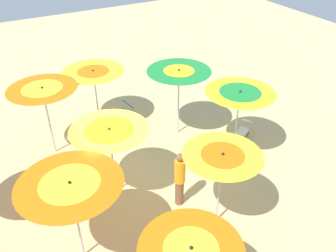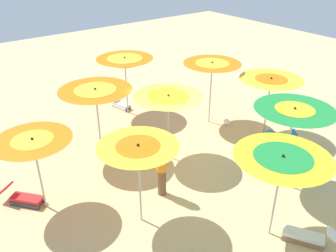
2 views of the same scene
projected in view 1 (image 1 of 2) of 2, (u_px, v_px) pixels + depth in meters
ground at (124, 183)px, 11.00m from camera, size 37.41×37.41×0.04m
beach_umbrella_1 at (222, 161)px, 8.58m from camera, size 1.94×1.94×2.32m
beach_umbrella_2 at (239, 98)px, 11.18m from camera, size 2.19×2.19×2.34m
beach_umbrella_3 at (71, 190)px, 7.62m from camera, size 2.30×2.30×2.42m
beach_umbrella_4 at (110, 135)px, 9.53m from camera, size 2.14×2.14×2.28m
beach_umbrella_5 at (179, 76)px, 12.02m from camera, size 2.17×2.17×2.53m
beach_umbrella_7 at (43, 93)px, 11.05m from camera, size 2.14×2.14×2.49m
beach_umbrella_8 at (94, 77)px, 12.72m from camera, size 2.20×2.20×2.23m
lounger_0 at (118, 113)px, 13.99m from camera, size 1.29×0.52×0.62m
lounger_2 at (241, 133)px, 12.88m from camera, size 1.34×0.99×0.55m
beachgoer_0 at (180, 178)px, 9.77m from camera, size 0.30×0.30×1.76m
beach_ball at (70, 138)px, 12.74m from camera, size 0.25×0.25×0.25m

